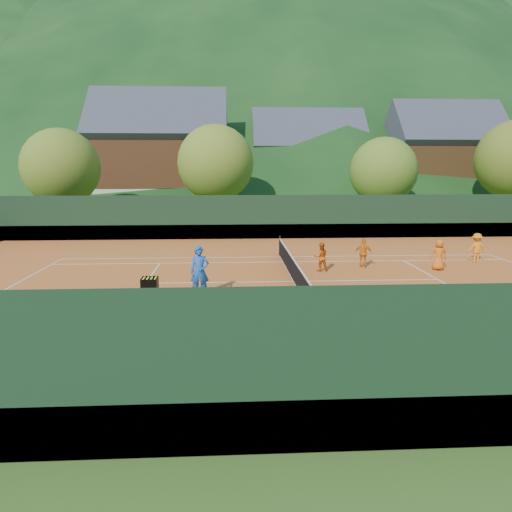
{
  "coord_description": "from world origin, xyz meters",
  "views": [
    {
      "loc": [
        -2.67,
        -19.11,
        4.93
      ],
      "look_at": [
        -1.66,
        0.0,
        1.16
      ],
      "focal_mm": 32.0,
      "sensor_mm": 36.0,
      "label": 1
    }
  ],
  "objects_px": {
    "student_a": "(321,257)",
    "chalet_left": "(161,159)",
    "tennis_net": "(294,270)",
    "chalet_mid": "(307,166)",
    "chalet_right": "(441,163)",
    "coach": "(200,272)",
    "student_c": "(439,255)",
    "student_d": "(476,248)",
    "student_b": "(363,253)",
    "ball_hopper": "(150,285)"
  },
  "relations": [
    {
      "from": "coach",
      "to": "ball_hopper",
      "type": "bearing_deg",
      "value": -156.14
    },
    {
      "from": "student_d",
      "to": "chalet_right",
      "type": "distance_m",
      "value": 28.79
    },
    {
      "from": "chalet_left",
      "to": "coach",
      "type": "bearing_deg",
      "value": -79.29
    },
    {
      "from": "student_c",
      "to": "chalet_mid",
      "type": "distance_m",
      "value": 32.46
    },
    {
      "from": "tennis_net",
      "to": "student_b",
      "type": "bearing_deg",
      "value": 34.69
    },
    {
      "from": "tennis_net",
      "to": "chalet_mid",
      "type": "height_order",
      "value": "chalet_mid"
    },
    {
      "from": "student_b",
      "to": "student_c",
      "type": "relative_size",
      "value": 0.96
    },
    {
      "from": "student_a",
      "to": "chalet_mid",
      "type": "bearing_deg",
      "value": -101.05
    },
    {
      "from": "student_c",
      "to": "ball_hopper",
      "type": "bearing_deg",
      "value": 29.43
    },
    {
      "from": "student_a",
      "to": "chalet_left",
      "type": "relative_size",
      "value": 0.1
    },
    {
      "from": "chalet_mid",
      "to": "chalet_right",
      "type": "distance_m",
      "value": 14.56
    },
    {
      "from": "coach",
      "to": "student_a",
      "type": "height_order",
      "value": "coach"
    },
    {
      "from": "student_c",
      "to": "chalet_right",
      "type": "bearing_deg",
      "value": -105.97
    },
    {
      "from": "chalet_right",
      "to": "student_c",
      "type": "bearing_deg",
      "value": -114.4
    },
    {
      "from": "student_a",
      "to": "chalet_left",
      "type": "distance_m",
      "value": 30.75
    },
    {
      "from": "student_d",
      "to": "chalet_right",
      "type": "bearing_deg",
      "value": -110.35
    },
    {
      "from": "chalet_mid",
      "to": "chalet_right",
      "type": "height_order",
      "value": "chalet_right"
    },
    {
      "from": "student_a",
      "to": "chalet_mid",
      "type": "relative_size",
      "value": 0.11
    },
    {
      "from": "coach",
      "to": "chalet_mid",
      "type": "relative_size",
      "value": 0.16
    },
    {
      "from": "student_c",
      "to": "chalet_left",
      "type": "xyz_separation_m",
      "value": [
        -17.22,
        28.17,
        4.87
      ]
    },
    {
      "from": "student_d",
      "to": "chalet_left",
      "type": "height_order",
      "value": "chalet_left"
    },
    {
      "from": "ball_hopper",
      "to": "chalet_left",
      "type": "xyz_separation_m",
      "value": [
        -4.36,
        33.1,
        4.88
      ]
    },
    {
      "from": "tennis_net",
      "to": "ball_hopper",
      "type": "xyz_separation_m",
      "value": [
        -5.64,
        -3.1,
        0.25
      ]
    },
    {
      "from": "coach",
      "to": "student_b",
      "type": "height_order",
      "value": "coach"
    },
    {
      "from": "tennis_net",
      "to": "ball_hopper",
      "type": "bearing_deg",
      "value": -151.18
    },
    {
      "from": "coach",
      "to": "chalet_left",
      "type": "height_order",
      "value": "chalet_left"
    },
    {
      "from": "coach",
      "to": "student_c",
      "type": "xyz_separation_m",
      "value": [
        11.13,
        4.01,
        -0.23
      ]
    },
    {
      "from": "tennis_net",
      "to": "chalet_mid",
      "type": "xyz_separation_m",
      "value": [
        6.0,
        34.0,
        4.47
      ]
    },
    {
      "from": "coach",
      "to": "student_a",
      "type": "bearing_deg",
      "value": 32.8
    },
    {
      "from": "chalet_right",
      "to": "coach",
      "type": "bearing_deg",
      "value": -126.61
    },
    {
      "from": "student_d",
      "to": "ball_hopper",
      "type": "relative_size",
      "value": 1.54
    },
    {
      "from": "student_d",
      "to": "chalet_mid",
      "type": "xyz_separation_m",
      "value": [
        -3.92,
        30.6,
        4.2
      ]
    },
    {
      "from": "coach",
      "to": "student_c",
      "type": "height_order",
      "value": "coach"
    },
    {
      "from": "student_b",
      "to": "coach",
      "type": "bearing_deg",
      "value": 49.92
    },
    {
      "from": "tennis_net",
      "to": "chalet_left",
      "type": "distance_m",
      "value": 32.04
    },
    {
      "from": "student_a",
      "to": "student_b",
      "type": "distance_m",
      "value": 2.36
    },
    {
      "from": "coach",
      "to": "student_c",
      "type": "bearing_deg",
      "value": 15.65
    },
    {
      "from": "chalet_right",
      "to": "student_a",
      "type": "bearing_deg",
      "value": -123.33
    },
    {
      "from": "coach",
      "to": "student_c",
      "type": "relative_size",
      "value": 1.31
    },
    {
      "from": "student_b",
      "to": "student_d",
      "type": "bearing_deg",
      "value": -154.83
    },
    {
      "from": "student_d",
      "to": "chalet_mid",
      "type": "relative_size",
      "value": 0.12
    },
    {
      "from": "student_a",
      "to": "chalet_mid",
      "type": "xyz_separation_m",
      "value": [
        4.46,
        32.08,
        4.28
      ]
    },
    {
      "from": "student_c",
      "to": "student_d",
      "type": "height_order",
      "value": "student_d"
    },
    {
      "from": "ball_hopper",
      "to": "chalet_left",
      "type": "relative_size",
      "value": 0.07
    },
    {
      "from": "student_d",
      "to": "chalet_left",
      "type": "bearing_deg",
      "value": -52.77
    },
    {
      "from": "student_d",
      "to": "chalet_left",
      "type": "xyz_separation_m",
      "value": [
        -19.92,
        26.6,
        4.86
      ]
    },
    {
      "from": "student_c",
      "to": "ball_hopper",
      "type": "height_order",
      "value": "student_c"
    },
    {
      "from": "student_a",
      "to": "tennis_net",
      "type": "bearing_deg",
      "value": 48.22
    },
    {
      "from": "tennis_net",
      "to": "chalet_right",
      "type": "relative_size",
      "value": 1.01
    },
    {
      "from": "tennis_net",
      "to": "chalet_mid",
      "type": "relative_size",
      "value": 0.95
    }
  ]
}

